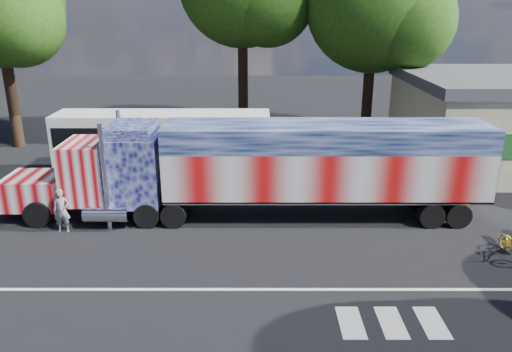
{
  "coord_description": "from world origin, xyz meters",
  "views": [
    {
      "loc": [
        0.01,
        -17.31,
        8.87
      ],
      "look_at": [
        0.0,
        3.0,
        1.9
      ],
      "focal_mm": 35.0,
      "sensor_mm": 36.0,
      "label": 1
    }
  ],
  "objects_px": {
    "semi_truck": "(264,167)",
    "woman": "(62,211)",
    "bicycle": "(512,245)",
    "coach_bus": "(164,142)",
    "tree_ne_a": "(377,4)"
  },
  "relations": [
    {
      "from": "semi_truck",
      "to": "woman",
      "type": "bearing_deg",
      "value": -169.43
    },
    {
      "from": "woman",
      "to": "bicycle",
      "type": "bearing_deg",
      "value": -14.63
    },
    {
      "from": "coach_bus",
      "to": "bicycle",
      "type": "height_order",
      "value": "coach_bus"
    },
    {
      "from": "semi_truck",
      "to": "woman",
      "type": "relative_size",
      "value": 11.54
    },
    {
      "from": "semi_truck",
      "to": "coach_bus",
      "type": "height_order",
      "value": "semi_truck"
    },
    {
      "from": "semi_truck",
      "to": "coach_bus",
      "type": "bearing_deg",
      "value": 131.69
    },
    {
      "from": "woman",
      "to": "semi_truck",
      "type": "bearing_deg",
      "value": 3.11
    },
    {
      "from": "woman",
      "to": "tree_ne_a",
      "type": "xyz_separation_m",
      "value": [
        15.67,
        14.9,
        8.01
      ]
    },
    {
      "from": "coach_bus",
      "to": "bicycle",
      "type": "relative_size",
      "value": 6.44
    },
    {
      "from": "semi_truck",
      "to": "coach_bus",
      "type": "distance_m",
      "value": 8.19
    },
    {
      "from": "coach_bus",
      "to": "woman",
      "type": "xyz_separation_m",
      "value": [
        -2.89,
        -7.65,
        -0.84
      ]
    },
    {
      "from": "coach_bus",
      "to": "tree_ne_a",
      "type": "distance_m",
      "value": 16.35
    },
    {
      "from": "semi_truck",
      "to": "tree_ne_a",
      "type": "xyz_separation_m",
      "value": [
        7.35,
        13.35,
        6.61
      ]
    },
    {
      "from": "semi_truck",
      "to": "woman",
      "type": "height_order",
      "value": "semi_truck"
    },
    {
      "from": "woman",
      "to": "bicycle",
      "type": "xyz_separation_m",
      "value": [
        17.43,
        -2.2,
        -0.44
      ]
    }
  ]
}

